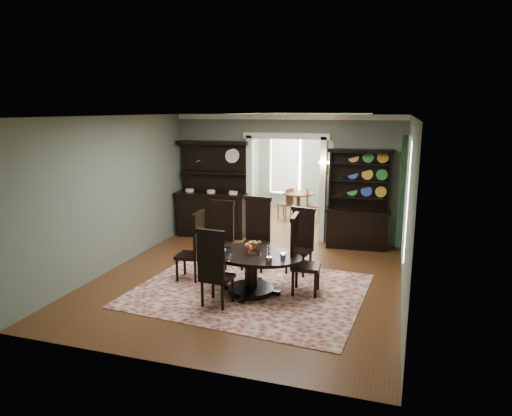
{
  "coord_description": "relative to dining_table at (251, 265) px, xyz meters",
  "views": [
    {
      "loc": [
        2.55,
        -7.59,
        3.12
      ],
      "look_at": [
        -0.01,
        0.6,
        1.25
      ],
      "focal_mm": 32.0,
      "sensor_mm": 36.0,
      "label": 1
    }
  ],
  "objects": [
    {
      "name": "room",
      "position": [
        -0.25,
        0.56,
        1.08
      ],
      "size": [
        5.51,
        6.01,
        3.01
      ],
      "color": "#562E16",
      "rests_on": "ground"
    },
    {
      "name": "parlor",
      "position": [
        -0.25,
        6.05,
        1.02
      ],
      "size": [
        3.51,
        3.5,
        3.01
      ],
      "color": "#562E16",
      "rests_on": "ground"
    },
    {
      "name": "doorway_trim",
      "position": [
        -0.25,
        3.52,
        1.12
      ],
      "size": [
        2.08,
        0.25,
        2.57
      ],
      "color": "white",
      "rests_on": "floor"
    },
    {
      "name": "right_window",
      "position": [
        2.44,
        1.45,
        1.11
      ],
      "size": [
        0.15,
        1.47,
        2.12
      ],
      "color": "white",
      "rests_on": "wall_right"
    },
    {
      "name": "wall_sconce",
      "position": [
        0.7,
        3.37,
        1.4
      ],
      "size": [
        0.27,
        0.21,
        0.21
      ],
      "color": "#AC6F2D",
      "rests_on": "back_wall_right"
    },
    {
      "name": "rug",
      "position": [
        -0.05,
        0.08,
        -0.49
      ],
      "size": [
        4.09,
        3.41,
        0.01
      ],
      "primitive_type": "cube",
      "rotation": [
        0.0,
        0.0,
        -0.08
      ],
      "color": "maroon",
      "rests_on": "floor"
    },
    {
      "name": "dining_table",
      "position": [
        0.0,
        0.0,
        0.0
      ],
      "size": [
        1.91,
        1.83,
        0.71
      ],
      "rotation": [
        0.0,
        0.0,
        -0.11
      ],
      "color": "black",
      "rests_on": "rug"
    },
    {
      "name": "centerpiece",
      "position": [
        0.04,
        -0.03,
        0.28
      ],
      "size": [
        1.35,
        0.87,
        0.22
      ],
      "color": "silver",
      "rests_on": "dining_table"
    },
    {
      "name": "chair_far_left",
      "position": [
        -1.02,
        1.18,
        0.2
      ],
      "size": [
        0.51,
        0.48,
        1.33
      ],
      "rotation": [
        0.0,
        0.0,
        3.17
      ],
      "color": "black",
      "rests_on": "rug"
    },
    {
      "name": "chair_far_mid",
      "position": [
        -0.3,
        1.28,
        0.26
      ],
      "size": [
        0.55,
        0.51,
        1.43
      ],
      "rotation": [
        0.0,
        0.0,
        3.12
      ],
      "color": "black",
      "rests_on": "rug"
    },
    {
      "name": "chair_far_right",
      "position": [
        0.6,
        1.29,
        0.17
      ],
      "size": [
        0.55,
        0.53,
        1.27
      ],
      "rotation": [
        0.0,
        0.0,
        2.94
      ],
      "color": "black",
      "rests_on": "rug"
    },
    {
      "name": "chair_end_left",
      "position": [
        -1.18,
        0.27,
        0.19
      ],
      "size": [
        0.48,
        0.5,
        1.3
      ],
      "rotation": [
        0.0,
        0.0,
        1.63
      ],
      "color": "black",
      "rests_on": "rug"
    },
    {
      "name": "chair_end_right",
      "position": [
        0.79,
        0.24,
        0.23
      ],
      "size": [
        0.51,
        0.53,
        1.38
      ],
      "rotation": [
        0.0,
        0.0,
        -1.52
      ],
      "color": "black",
      "rests_on": "rug"
    },
    {
      "name": "chair_near",
      "position": [
        -0.38,
        -0.75,
        0.2
      ],
      "size": [
        0.52,
        0.5,
        1.31
      ],
      "rotation": [
        0.0,
        0.0,
        -0.09
      ],
      "color": "black",
      "rests_on": "rug"
    },
    {
      "name": "sideboard",
      "position": [
        -2.06,
        3.24,
        0.33
      ],
      "size": [
        1.84,
        0.79,
        2.36
      ],
      "rotation": [
        0.0,
        0.0,
        0.09
      ],
      "color": "black",
      "rests_on": "floor"
    },
    {
      "name": "welsh_dresser",
      "position": [
        1.49,
        3.27,
        0.32
      ],
      "size": [
        1.48,
        0.63,
        2.25
      ],
      "rotation": [
        0.0,
        0.0,
        0.07
      ],
      "color": "black",
      "rests_on": "floor"
    },
    {
      "name": "parlor_table",
      "position": [
        -0.35,
        5.44,
        0.03
      ],
      "size": [
        0.86,
        0.86,
        0.8
      ],
      "color": "#553218",
      "rests_on": "parlor_floor"
    },
    {
      "name": "parlor_chair_left",
      "position": [
        -0.69,
        5.45,
        -0.01
      ],
      "size": [
        0.43,
        0.42,
        0.91
      ],
      "rotation": [
        0.0,
        0.0,
        1.19
      ],
      "color": "#553218",
      "rests_on": "parlor_floor"
    },
    {
      "name": "parlor_chair_right",
      "position": [
        0.06,
        5.3,
        0.04
      ],
      "size": [
        0.46,
        0.45,
        1.0
      ],
      "rotation": [
        0.0,
        0.0,
        -1.3
      ],
      "color": "#553218",
      "rests_on": "parlor_floor"
    }
  ]
}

